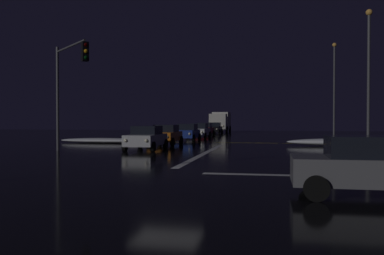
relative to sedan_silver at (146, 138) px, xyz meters
The scene contains 16 objects.
ground 11.89m from the sedan_silver, 69.49° to the right, with size 120.00×120.00×0.10m, color black.
stop_line_north 4.67m from the sedan_silver, 25.36° to the right, with size 0.35×15.72×0.01m.
centre_line_ns 10.52m from the sedan_silver, 66.67° to the left, with size 22.00×0.15×0.01m.
snow_bank_left_curb 9.28m from the sedan_silver, 128.63° to the left, with size 7.96×1.50×0.42m.
snow_bank_right_curb 15.49m from the sedan_silver, 24.48° to the left, with size 9.91×1.50×0.58m.
sedan_silver is the anchor object (origin of this frame).
sedan_orange 5.54m from the sedan_silver, 90.99° to the left, with size 2.02×4.33×1.57m.
sedan_blue 12.18m from the sedan_silver, 88.69° to the left, with size 2.02×4.33×1.57m.
sedan_white 17.78m from the sedan_silver, 88.53° to the left, with size 2.02×4.33×1.57m.
sedan_red 23.63m from the sedan_silver, 89.77° to the left, with size 2.02×4.33×1.57m.
sedan_black 30.30m from the sedan_silver, 89.29° to the left, with size 2.02×4.33×1.57m.
box_truck 38.11m from the sedan_silver, 89.48° to the left, with size 2.68×8.28×3.08m.
sedan_gray_crossing 18.40m from the sedan_silver, 54.81° to the right, with size 4.33×2.02×1.57m.
traffic_signal_nw 6.23m from the sedan_silver, 142.45° to the right, with size 3.78×3.78×6.58m.
streetlamp_right_far 24.82m from the sedan_silver, 53.76° to the left, with size 0.44×0.44×9.94m.
streetlamp_right_near 15.53m from the sedan_silver, 14.16° to the left, with size 0.44×0.44×9.36m.
Camera 1 is at (3.87, -15.52, 2.00)m, focal length 39.86 mm.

